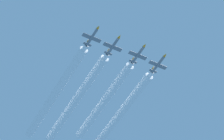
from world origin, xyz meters
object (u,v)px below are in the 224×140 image
(jet_far_left, at_px, (159,64))
(jet_center, at_px, (113,45))
(jet_inner_left, at_px, (139,54))
(jet_inner_right, at_px, (93,36))

(jet_far_left, bearing_deg, jet_center, 0.29)
(jet_inner_left, relative_size, jet_center, 1.00)
(jet_center, xyz_separation_m, jet_inner_right, (9.66, 0.26, 0.12))
(jet_center, height_order, jet_inner_right, jet_inner_right)
(jet_far_left, xyz_separation_m, jet_center, (21.43, 0.11, -0.19))
(jet_inner_left, distance_m, jet_inner_right, 21.16)
(jet_far_left, distance_m, jet_inner_right, 31.09)
(jet_far_left, relative_size, jet_inner_right, 1.00)
(jet_inner_right, bearing_deg, jet_inner_left, 179.57)
(jet_center, bearing_deg, jet_inner_left, 177.93)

